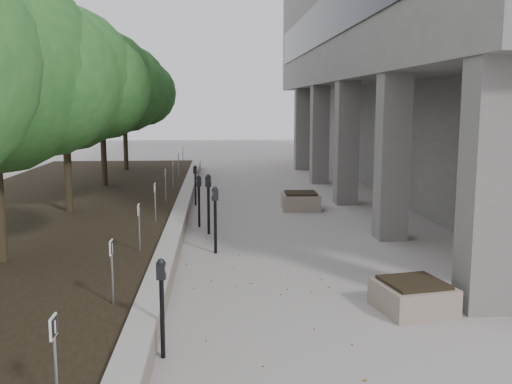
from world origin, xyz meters
name	(u,v)px	position (x,y,z in m)	size (l,w,h in m)	color
ground	(277,340)	(0.00, 0.00, 0.00)	(90.00, 90.00, 0.00)	#9D9790
retaining_wall	(183,209)	(-1.82, 9.00, 0.25)	(0.39, 26.00, 0.50)	gray
planting_bed	(54,212)	(-5.50, 9.00, 0.20)	(7.00, 26.00, 0.40)	black
crabapple_tree_3	(65,110)	(-4.80, 8.00, 3.12)	(4.60, 4.00, 5.44)	#245B23
crabapple_tree_4	(102,108)	(-4.80, 13.00, 3.12)	(4.60, 4.00, 5.44)	#245B23
crabapple_tree_5	(124,107)	(-4.80, 18.00, 3.12)	(4.60, 4.00, 5.44)	#245B23
parking_sign_1	(55,365)	(-2.35, -2.50, 0.88)	(0.04, 0.22, 0.96)	black
parking_sign_2	(112,272)	(-2.35, 0.50, 0.88)	(0.04, 0.22, 0.96)	black
parking_sign_3	(139,228)	(-2.35, 3.50, 0.88)	(0.04, 0.22, 0.96)	black
parking_sign_4	(155,202)	(-2.35, 6.50, 0.88)	(0.04, 0.22, 0.96)	black
parking_sign_5	(166,185)	(-2.35, 9.50, 0.88)	(0.04, 0.22, 0.96)	black
parking_sign_6	(173,173)	(-2.35, 12.50, 0.88)	(0.04, 0.22, 0.96)	black
parking_sign_7	(179,164)	(-2.35, 15.50, 0.88)	(0.04, 0.22, 0.96)	black
parking_sign_8	(183,157)	(-2.35, 18.50, 0.88)	(0.04, 0.22, 0.96)	black
parking_meter_1	(162,309)	(-1.55, -0.48, 0.67)	(0.13, 0.09, 1.34)	black
parking_meter_2	(215,220)	(-0.87, 4.84, 0.75)	(0.15, 0.11, 1.50)	black
parking_meter_3	(199,201)	(-1.31, 7.62, 0.70)	(0.14, 0.10, 1.40)	black
parking_meter_4	(209,204)	(-1.05, 6.75, 0.77)	(0.15, 0.11, 1.54)	black
parking_meter_5	(195,185)	(-1.53, 10.96, 0.66)	(0.13, 0.09, 1.31)	black
planter_front	(413,296)	(2.29, 1.00, 0.25)	(1.07, 1.07, 0.50)	gray
planter_back	(301,201)	(1.78, 10.07, 0.27)	(1.16, 1.16, 0.54)	gray
berry_scatter	(250,250)	(-0.10, 5.00, 0.01)	(3.30, 14.10, 0.02)	maroon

